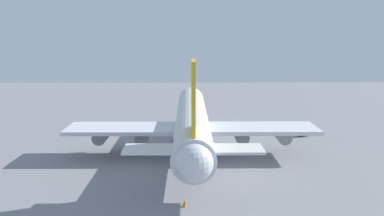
% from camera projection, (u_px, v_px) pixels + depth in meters
% --- Properties ---
extents(ground_plane, '(231.22, 231.22, 0.00)m').
position_uv_depth(ground_plane, '(192.00, 151.00, 79.57)').
color(ground_plane, gray).
extents(cargo_airplane, '(57.80, 45.85, 18.80)m').
position_uv_depth(cargo_airplane, '(192.00, 121.00, 78.38)').
color(cargo_airplane, silver).
rests_on(cargo_airplane, ground_plane).
extents(fuel_truck, '(4.85, 3.54, 1.99)m').
position_uv_depth(fuel_truck, '(300.00, 130.00, 92.41)').
color(fuel_truck, '#333338').
rests_on(fuel_truck, ground_plane).
extents(safety_cone_nose, '(0.47, 0.47, 0.67)m').
position_uv_depth(safety_cone_nose, '(179.00, 121.00, 105.10)').
color(safety_cone_nose, orange).
rests_on(safety_cone_nose, ground_plane).
extents(safety_cone_tail, '(0.58, 0.58, 0.83)m').
position_uv_depth(safety_cone_tail, '(184.00, 204.00, 53.88)').
color(safety_cone_tail, orange).
rests_on(safety_cone_tail, ground_plane).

